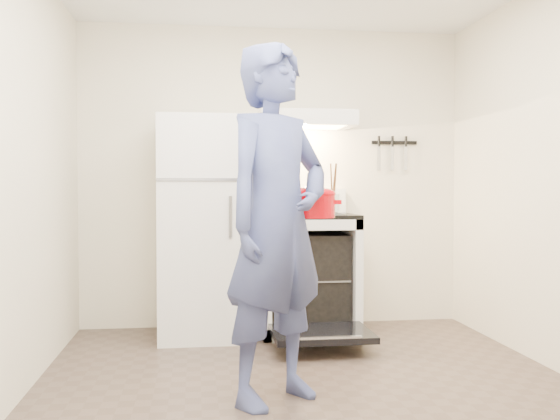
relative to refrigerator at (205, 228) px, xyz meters
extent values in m
plane|color=#4A3C34|center=(0.58, -1.45, -0.85)|extent=(3.60, 3.60, 0.00)
cube|color=#EEE5C8|center=(0.58, 0.35, 0.40)|extent=(3.20, 0.02, 2.50)
cube|color=white|center=(0.00, 0.00, 0.00)|extent=(0.70, 0.70, 1.70)
cube|color=white|center=(0.81, 0.02, -0.39)|extent=(0.76, 0.65, 0.92)
cube|color=black|center=(0.81, 0.02, 0.09)|extent=(0.76, 0.65, 0.03)
cube|color=white|center=(0.81, 0.31, 0.20)|extent=(0.76, 0.07, 0.20)
cube|color=black|center=(0.81, -0.57, -0.72)|extent=(0.70, 0.54, 0.04)
cube|color=slate|center=(0.81, 0.02, -0.41)|extent=(0.60, 0.52, 0.01)
cube|color=white|center=(0.81, 0.10, 0.86)|extent=(0.76, 0.50, 0.12)
cube|color=black|center=(1.63, 0.33, 0.70)|extent=(0.40, 0.02, 0.03)
cylinder|color=#967150|center=(0.71, -0.04, -0.40)|extent=(0.33, 0.33, 0.02)
cylinder|color=silver|center=(0.99, -0.13, 0.20)|extent=(0.11, 0.11, 0.13)
imported|color=navy|center=(0.37, -1.55, 0.12)|extent=(0.84, 0.80, 1.94)
camera|label=1|loc=(-0.06, -4.88, 0.31)|focal=40.00mm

